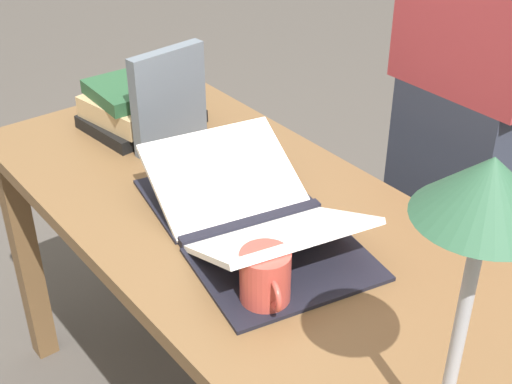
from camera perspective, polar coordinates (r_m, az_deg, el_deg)
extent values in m
cube|color=brown|center=(1.46, 0.26, -3.17)|extent=(1.50, 0.64, 0.03)
cube|color=brown|center=(2.27, -5.25, -0.20)|extent=(0.06, 0.06, 0.69)
cube|color=brown|center=(2.08, -17.87, -5.07)|extent=(0.06, 0.06, 0.69)
cube|color=black|center=(1.43, -0.38, -2.51)|extent=(0.08, 0.31, 0.02)
cube|color=black|center=(1.34, 2.31, -5.79)|extent=(0.32, 0.36, 0.01)
cube|color=black|center=(1.54, -2.69, -0.04)|extent=(0.32, 0.36, 0.01)
cube|color=white|center=(1.32, 1.96, -3.47)|extent=(0.28, 0.34, 0.12)
cube|color=white|center=(1.50, -2.43, 1.36)|extent=(0.28, 0.34, 0.12)
cube|color=black|center=(1.85, -9.12, 5.80)|extent=(0.24, 0.29, 0.03)
cube|color=tan|center=(1.84, -9.23, 6.99)|extent=(0.25, 0.27, 0.05)
cube|color=#234C2D|center=(1.82, -9.35, 8.24)|extent=(0.19, 0.23, 0.03)
cube|color=slate|center=(1.70, -6.98, 7.36)|extent=(0.05, 0.20, 0.24)
cylinder|color=#ADADB2|center=(0.94, 15.90, -11.08)|extent=(0.02, 0.02, 0.36)
cone|color=#285138|center=(0.81, 18.15, 0.36)|extent=(0.17, 0.17, 0.08)
cylinder|color=#B74238|center=(1.23, 0.74, -6.88)|extent=(0.09, 0.09, 0.10)
torus|color=#B74238|center=(1.19, 1.50, -8.29)|extent=(0.06, 0.03, 0.06)
cube|color=#2D3342|center=(2.00, 14.96, -3.24)|extent=(0.31, 0.20, 0.86)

